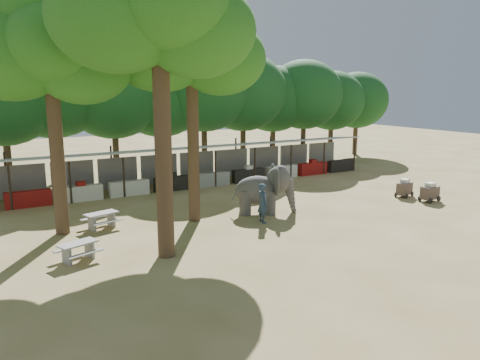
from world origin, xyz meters
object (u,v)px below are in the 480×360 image
picnic_table_far (102,218)px  handler (263,203)px  elephant (265,189)px  picnic_table_near (78,249)px  yard_tree_center (153,7)px  yard_tree_left (44,44)px  yard_tree_back (187,41)px  cart_front (430,192)px  cart_back (405,188)px

picnic_table_far → handler: bearing=-38.0°
elephant → picnic_table_near: (-9.81, -2.29, -0.79)m
yard_tree_center → handler: (5.85, 1.86, -8.25)m
yard_tree_left → yard_tree_center: size_ratio=0.92×
yard_tree_left → picnic_table_far: yard_tree_left is taller
yard_tree_back → picnic_table_near: bearing=-153.1°
handler → picnic_table_near: handler is taller
yard_tree_back → handler: bearing=-36.8°
yard_tree_left → picnic_table_far: size_ratio=6.16×
cart_front → yard_tree_back: bearing=162.1°
handler → picnic_table_near: bearing=101.4°
elephant → cart_front: 9.94m
picnic_table_near → elephant: bearing=-6.2°
picnic_table_near → cart_back: 19.10m
handler → cart_back: size_ratio=1.51×
yard_tree_left → yard_tree_back: size_ratio=0.97×
yard_tree_left → yard_tree_back: 6.09m
yard_tree_center → cart_front: (16.45, 0.69, -8.67)m
elephant → picnic_table_far: (-8.04, 1.45, -0.77)m
handler → yard_tree_center: bearing=113.3°
cart_back → yard_tree_center: bearing=170.3°
picnic_table_far → cart_front: 18.07m
elephant → picnic_table_far: size_ratio=1.86×
picnic_table_near → cart_front: 19.38m
yard_tree_back → elephant: bearing=-10.5°
yard_tree_center → elephant: bearing=25.5°
yard_tree_center → picnic_table_far: (-1.16, 4.73, -8.72)m
elephant → picnic_table_near: bearing=-141.9°
handler → picnic_table_near: (-8.78, -0.87, -0.50)m
yard_tree_center → picnic_table_far: bearing=103.7°
yard_tree_back → yard_tree_center: bearing=-126.9°
yard_tree_center → cart_back: (16.13, 2.23, -8.68)m
cart_front → cart_back: cart_front is taller
yard_tree_left → cart_back: bearing=-8.2°
yard_tree_left → cart_front: 21.35m
yard_tree_left → elephant: size_ratio=3.31×
yard_tree_left → cart_front: bearing=-12.5°
cart_back → picnic_table_far: bearing=154.2°
yard_tree_center → picnic_table_near: (-2.93, 0.99, -8.75)m
yard_tree_center → cart_front: 18.61m
elephant → yard_tree_center: bearing=-129.6°
picnic_table_near → yard_tree_back: bearing=7.6°
yard_tree_left → cart_back: 20.79m
yard_tree_center → picnic_table_near: size_ratio=6.86×
elephant → picnic_table_near: size_ratio=1.90×
elephant → picnic_table_far: elephant is taller
yard_tree_left → picnic_table_near: 8.72m
yard_tree_left → cart_back: yard_tree_left is taller
picnic_table_near → yard_tree_left: bearing=71.7°
elephant → handler: 1.78m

